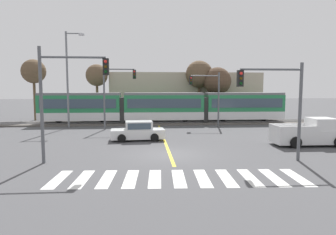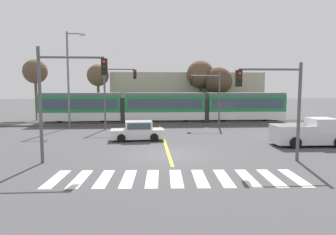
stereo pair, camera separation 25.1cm
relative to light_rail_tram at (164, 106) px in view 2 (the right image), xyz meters
name	(u,v)px [view 2 (the right image)]	position (x,y,z in m)	size (l,w,h in m)	color
ground_plane	(169,154)	(-0.67, -16.34, -2.05)	(200.00, 200.00, 0.00)	#474749
track_bed	(159,123)	(-0.67, 0.01, -1.96)	(120.00, 4.00, 0.18)	#56514C
rail_near	(159,122)	(-0.67, -0.71, -1.82)	(120.00, 0.08, 0.10)	#939399
rail_far	(159,121)	(-0.67, 0.73, -1.82)	(120.00, 0.08, 0.10)	#939399
light_rail_tram	(164,106)	(0.00, 0.00, 0.00)	(28.00, 2.64, 3.43)	silver
crosswalk_stripe_0	(56,179)	(-6.16, -21.03, -2.04)	(0.56, 2.80, 0.01)	silver
crosswalk_stripe_1	(80,179)	(-5.06, -21.09, -2.04)	(0.56, 2.80, 0.01)	silver
crosswalk_stripe_2	(104,179)	(-3.96, -21.14, -2.04)	(0.56, 2.80, 0.01)	silver
crosswalk_stripe_3	(128,178)	(-2.86, -21.20, -2.04)	(0.56, 2.80, 0.01)	silver
crosswalk_stripe_4	(152,178)	(-1.76, -21.25, -2.04)	(0.56, 2.80, 0.01)	silver
crosswalk_stripe_5	(176,178)	(-0.67, -21.31, -2.04)	(0.56, 2.80, 0.01)	silver
crosswalk_stripe_6	(200,178)	(0.43, -21.37, -2.04)	(0.56, 2.80, 0.01)	silver
crosswalk_stripe_7	(224,178)	(1.53, -21.42, -2.04)	(0.56, 2.80, 0.01)	silver
crosswalk_stripe_8	(248,178)	(2.63, -21.48, -2.04)	(0.56, 2.80, 0.01)	silver
crosswalk_stripe_9	(271,178)	(3.73, -21.53, -2.04)	(0.56, 2.80, 0.01)	silver
crosswalk_stripe_10	(295,178)	(4.83, -21.59, -2.04)	(0.56, 2.80, 0.01)	silver
lane_centre_line	(164,139)	(-0.67, -10.65, -2.04)	(0.20, 17.32, 0.01)	gold
sedan_crossing	(138,131)	(-2.76, -10.98, -1.35)	(4.30, 2.12, 1.52)	silver
pickup_truck	(312,134)	(9.86, -14.11, -1.20)	(5.43, 2.31, 1.98)	silver
traffic_light_near_left	(62,88)	(-6.58, -17.95, 2.09)	(3.75, 0.38, 6.36)	#515459
traffic_light_near_right	(277,96)	(5.23, -18.44, 1.66)	(3.75, 0.38, 5.55)	#515459
traffic_light_far_left	(115,88)	(-5.16, -4.59, 2.13)	(3.25, 0.38, 6.33)	#515459
traffic_light_far_right	(209,91)	(4.53, -3.42, 1.79)	(3.25, 0.38, 5.79)	#515459
street_lamp_west	(70,75)	(-10.00, -2.85, 3.46)	(1.95, 0.28, 9.88)	slate
bare_tree_far_west	(35,72)	(-16.25, 4.91, 4.14)	(3.04, 3.04, 7.78)	brown
bare_tree_west	(98,76)	(-8.36, 4.92, 3.67)	(2.82, 2.82, 7.20)	brown
bare_tree_east	(200,74)	(5.07, 5.15, 3.90)	(3.60, 3.60, 7.79)	brown
bare_tree_far_east	(218,81)	(7.26, 3.98, 2.97)	(3.59, 3.59, 6.84)	brown
building_backdrop_far	(186,95)	(3.57, 8.43, 1.08)	(20.93, 6.00, 6.25)	tan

